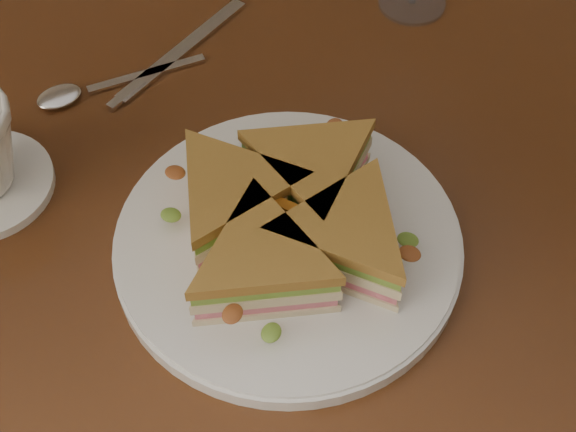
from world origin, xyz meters
The scene contains 6 objects.
table centered at (0.00, 0.00, 0.65)m, with size 1.20×0.80×0.75m.
plate centered at (-0.05, -0.11, 0.76)m, with size 0.31×0.31×0.02m, color white.
sandwich_wedges centered at (-0.05, -0.11, 0.80)m, with size 0.29×0.29×0.06m.
crisps_mound centered at (-0.05, -0.11, 0.79)m, with size 0.09×0.09×0.05m, color #B56317, non-canonical shape.
spoon centered at (-0.14, 0.17, 0.75)m, with size 0.18×0.04×0.01m.
knife centered at (-0.03, 0.17, 0.75)m, with size 0.20×0.10×0.00m.
Camera 1 is at (-0.26, -0.46, 1.35)m, focal length 50.00 mm.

